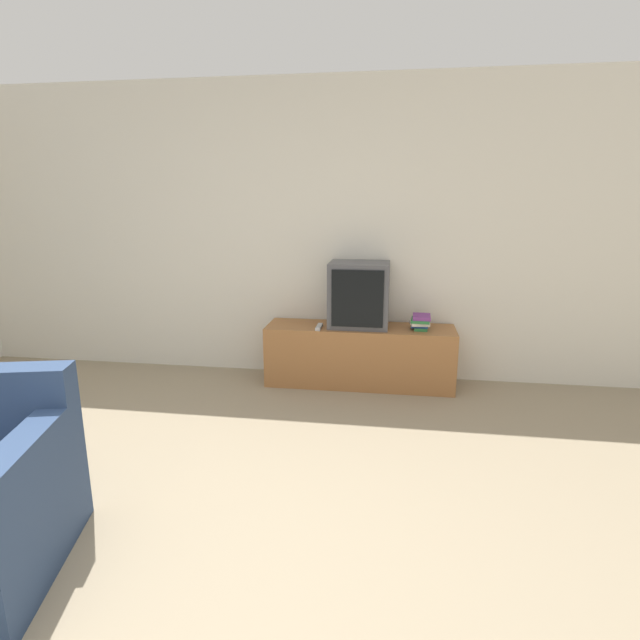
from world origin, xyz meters
name	(u,v)px	position (x,y,z in m)	size (l,w,h in m)	color
ground_plane	(113,635)	(0.00, 0.00, 0.00)	(14.00, 14.00, 0.00)	gray
wall_back	(283,232)	(0.00, 3.03, 1.30)	(9.00, 0.06, 2.60)	silver
tv_stand	(360,355)	(0.72, 2.76, 0.26)	(1.62, 0.43, 0.52)	#9E6638
television	(359,295)	(0.71, 2.79, 0.80)	(0.51, 0.39, 0.55)	#4C4C51
book_stack	(420,322)	(1.23, 2.74, 0.59)	(0.18, 0.21, 0.12)	#2D753D
remote_on_stand	(319,327)	(0.38, 2.66, 0.53)	(0.04, 0.19, 0.02)	#B7B7B7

